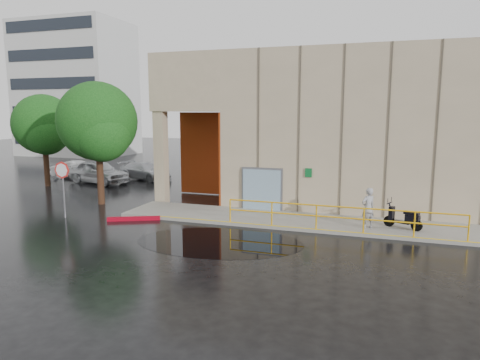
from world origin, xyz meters
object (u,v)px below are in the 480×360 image
(stop_sign, at_px, (62,177))
(tree_near, at_px, (99,125))
(red_curb, at_px, (134,219))
(tree_far, at_px, (44,127))
(person, at_px, (368,208))
(scooter, at_px, (404,212))
(car_c, at_px, (145,171))
(car_b, at_px, (78,170))
(car_a, at_px, (98,172))

(stop_sign, height_order, tree_near, tree_near)
(red_curb, relative_size, tree_far, 0.39)
(person, xyz_separation_m, scooter, (1.42, 0.35, -0.15))
(scooter, xyz_separation_m, tree_far, (-22.26, 4.57, 3.13))
(car_c, bearing_deg, car_b, 116.83)
(car_c, relative_size, tree_far, 0.72)
(person, height_order, car_b, person)
(stop_sign, relative_size, tree_near, 0.41)
(person, xyz_separation_m, tree_near, (-13.82, 1.13, 3.30))
(red_curb, bearing_deg, car_b, 137.59)
(person, height_order, tree_far, tree_far)
(person, relative_size, car_a, 0.36)
(car_a, xyz_separation_m, tree_near, (4.51, -5.88, 3.50))
(scooter, height_order, car_c, scooter)
(person, height_order, scooter, person)
(car_a, bearing_deg, tree_near, -128.48)
(car_b, relative_size, car_c, 0.88)
(tree_near, distance_m, tree_far, 7.98)
(person, xyz_separation_m, tree_far, (-20.84, 4.92, 2.98))
(stop_sign, relative_size, red_curb, 1.12)
(car_a, bearing_deg, car_b, 75.26)
(car_a, xyz_separation_m, car_c, (2.24, 2.53, -0.17))
(scooter, distance_m, tree_far, 22.94)
(tree_near, bearing_deg, stop_sign, -88.53)
(car_c, xyz_separation_m, tree_far, (-4.74, -4.62, 3.36))
(car_a, xyz_separation_m, tree_far, (-2.50, -2.09, 3.18))
(person, bearing_deg, red_curb, -32.28)
(scooter, bearing_deg, car_a, -175.79)
(red_curb, relative_size, car_c, 0.55)
(car_a, height_order, tree_near, tree_near)
(person, height_order, red_curb, person)
(stop_sign, relative_size, car_b, 0.70)
(person, distance_m, tree_near, 14.26)
(scooter, xyz_separation_m, car_c, (-17.52, 9.19, -0.22))
(car_c, distance_m, tree_far, 7.42)
(car_b, xyz_separation_m, car_c, (5.23, 0.89, 0.00))
(stop_sign, bearing_deg, tree_far, 158.07)
(scooter, bearing_deg, tree_far, -168.77)
(person, distance_m, stop_sign, 13.91)
(stop_sign, bearing_deg, car_a, 139.25)
(tree_near, bearing_deg, scooter, -2.91)
(tree_far, bearing_deg, stop_sign, -43.98)
(red_curb, distance_m, car_b, 14.91)
(car_c, bearing_deg, tree_near, -147.66)
(tree_far, bearing_deg, red_curb, -31.02)
(person, distance_m, car_c, 18.72)
(red_curb, height_order, car_c, car_c)
(red_curb, relative_size, tree_near, 0.37)
(person, xyz_separation_m, car_a, (-18.34, 7.01, -0.20))
(stop_sign, xyz_separation_m, red_curb, (3.41, 0.53, -1.86))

